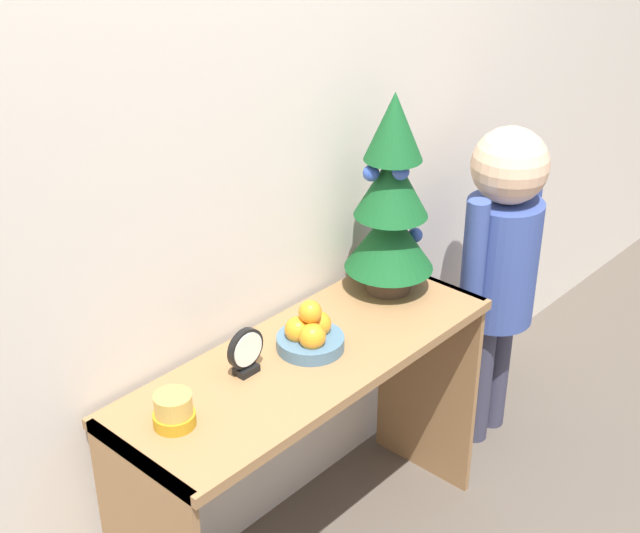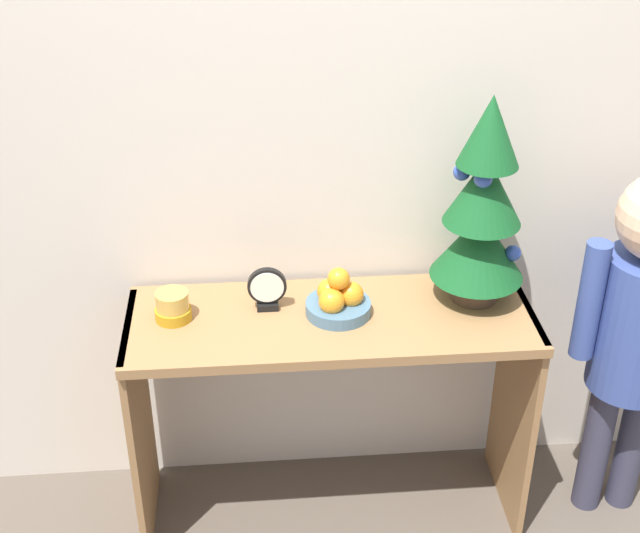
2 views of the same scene
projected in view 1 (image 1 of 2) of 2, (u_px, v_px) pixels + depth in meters
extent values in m
cube|color=beige|center=(236.00, 155.00, 2.33)|extent=(7.00, 0.05, 2.50)
cube|color=olive|center=(309.00, 358.00, 2.42)|extent=(1.17, 0.42, 0.03)
cube|color=olive|center=(426.00, 377.00, 2.96)|extent=(0.02, 0.39, 0.74)
cylinder|color=#4C3828|center=(388.00, 282.00, 2.72)|extent=(0.14, 0.14, 0.05)
cylinder|color=brown|center=(388.00, 269.00, 2.70)|extent=(0.02, 0.02, 0.04)
cone|color=#145123|center=(390.00, 237.00, 2.65)|extent=(0.27, 0.27, 0.20)
cone|color=#145123|center=(392.00, 183.00, 2.57)|extent=(0.22, 0.22, 0.20)
cone|color=#145123|center=(394.00, 126.00, 2.49)|extent=(0.17, 0.17, 0.20)
sphere|color=#2D4CA8|center=(401.00, 171.00, 2.51)|extent=(0.05, 0.05, 0.05)
sphere|color=gold|center=(388.00, 160.00, 2.50)|extent=(0.04, 0.04, 0.04)
sphere|color=gold|center=(382.00, 219.00, 2.74)|extent=(0.06, 0.06, 0.06)
sphere|color=#2D4CA8|center=(371.00, 173.00, 2.53)|extent=(0.05, 0.05, 0.05)
sphere|color=#2D4CA8|center=(415.00, 235.00, 2.71)|extent=(0.05, 0.05, 0.05)
cylinder|color=#476B84|center=(310.00, 342.00, 2.43)|extent=(0.19, 0.19, 0.04)
sphere|color=orange|center=(318.00, 324.00, 2.43)|extent=(0.07, 0.07, 0.07)
sphere|color=orange|center=(297.00, 330.00, 2.41)|extent=(0.07, 0.07, 0.07)
sphere|color=orange|center=(312.00, 337.00, 2.38)|extent=(0.07, 0.07, 0.07)
sphere|color=orange|center=(310.00, 312.00, 2.38)|extent=(0.06, 0.06, 0.06)
cylinder|color=#B78419|center=(175.00, 419.00, 2.13)|extent=(0.10, 0.10, 0.03)
cylinder|color=gold|center=(173.00, 404.00, 2.11)|extent=(0.09, 0.09, 0.05)
cube|color=black|center=(246.00, 370.00, 2.33)|extent=(0.06, 0.04, 0.02)
cylinder|color=black|center=(245.00, 348.00, 2.30)|extent=(0.11, 0.02, 0.11)
cylinder|color=white|center=(248.00, 350.00, 2.29)|extent=(0.10, 0.00, 0.10)
cylinder|color=#38384C|center=(479.00, 381.00, 3.17)|extent=(0.09, 0.09, 0.48)
cylinder|color=#38384C|center=(497.00, 368.00, 3.24)|extent=(0.09, 0.09, 0.48)
cylinder|color=#384C93|center=(500.00, 261.00, 2.99)|extent=(0.25, 0.25, 0.44)
sphere|color=#E0B28E|center=(510.00, 165.00, 2.83)|extent=(0.25, 0.25, 0.25)
cylinder|color=#384C93|center=(475.00, 254.00, 2.85)|extent=(0.07, 0.07, 0.37)
cylinder|color=#384C93|center=(528.00, 223.00, 3.06)|extent=(0.07, 0.07, 0.37)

